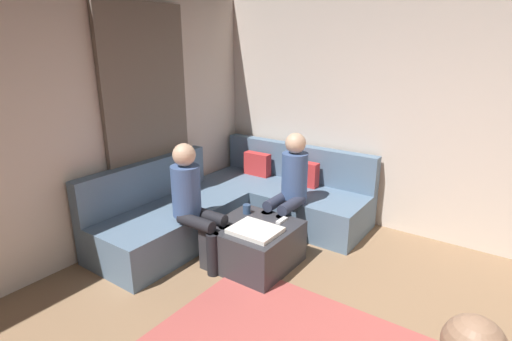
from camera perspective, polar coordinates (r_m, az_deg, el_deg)
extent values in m
cube|color=beige|center=(4.54, 27.57, 6.52)|extent=(6.00, 0.12, 2.70)
cube|color=beige|center=(3.90, -31.16, 4.42)|extent=(0.12, 6.00, 2.70)
cube|color=#726659|center=(4.50, -15.29, 6.53)|extent=(0.06, 1.10, 2.50)
cube|color=slate|center=(4.93, 3.79, -4.53)|extent=(2.10, 0.85, 0.42)
cube|color=slate|center=(5.08, 5.99, 1.28)|extent=(2.10, 0.14, 0.45)
cube|color=slate|center=(4.40, -12.21, -7.81)|extent=(0.85, 1.70, 0.42)
cube|color=slate|center=(4.49, -15.66, -1.54)|extent=(0.14, 1.70, 0.45)
cube|color=red|center=(5.22, 0.19, 0.62)|extent=(0.36, 0.12, 0.36)
cube|color=red|center=(4.87, 6.95, -0.79)|extent=(0.36, 0.12, 0.36)
cube|color=#333338|center=(3.93, -0.29, -10.63)|extent=(0.76, 0.76, 0.42)
cube|color=white|center=(3.68, -0.11, -8.64)|extent=(0.44, 0.36, 0.04)
cylinder|color=#334C72|center=(4.06, -1.35, -5.59)|extent=(0.08, 0.08, 0.10)
cube|color=white|center=(3.91, 3.76, -7.22)|extent=(0.05, 0.15, 0.02)
cylinder|color=#2D3347|center=(4.11, 3.67, -9.32)|extent=(0.12, 0.12, 0.42)
cylinder|color=#2D3347|center=(4.20, 1.56, -8.69)|extent=(0.12, 0.12, 0.42)
cylinder|color=#2D3347|center=(4.15, 5.20, -4.95)|extent=(0.12, 0.40, 0.12)
cylinder|color=#2D3347|center=(4.24, 3.10, -4.42)|extent=(0.12, 0.40, 0.12)
cylinder|color=#3F598C|center=(4.27, 5.61, -0.73)|extent=(0.28, 0.28, 0.50)
sphere|color=#D8AD8C|center=(4.17, 5.76, 3.96)|extent=(0.22, 0.22, 0.22)
cylinder|color=black|center=(3.90, -4.47, -10.91)|extent=(0.12, 0.12, 0.42)
cylinder|color=black|center=(3.78, -6.25, -11.95)|extent=(0.12, 0.12, 0.42)
cylinder|color=black|center=(3.90, -6.85, -6.57)|extent=(0.40, 0.12, 0.12)
cylinder|color=black|center=(3.78, -8.68, -7.46)|extent=(0.40, 0.12, 0.12)
cylinder|color=#3F598C|center=(3.87, -10.08, -2.89)|extent=(0.28, 0.28, 0.50)
sphere|color=#D8AD8C|center=(3.76, -10.37, 2.24)|extent=(0.22, 0.22, 0.22)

